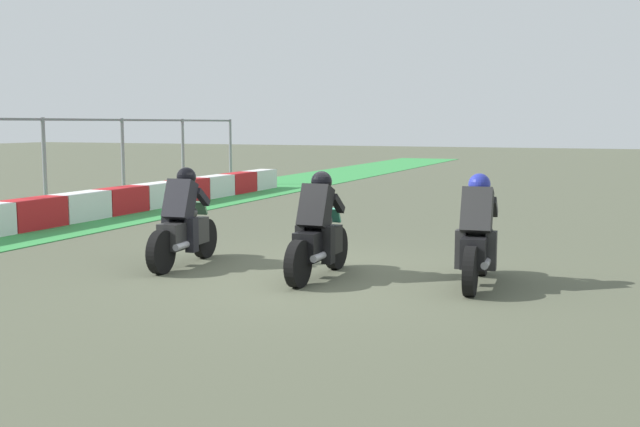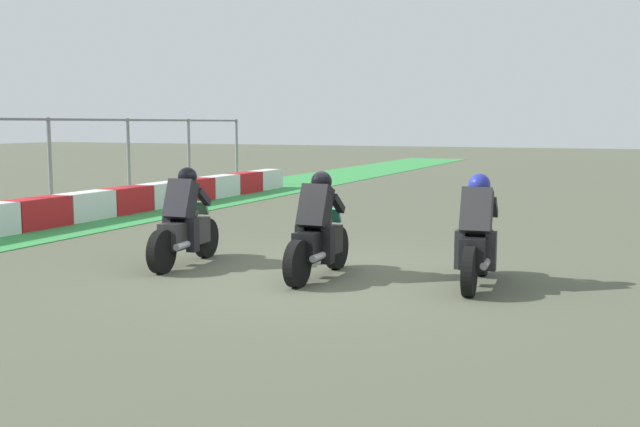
# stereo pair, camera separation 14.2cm
# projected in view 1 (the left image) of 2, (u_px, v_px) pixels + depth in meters

# --- Properties ---
(ground_plane) EXTENTS (120.00, 120.00, 0.00)m
(ground_plane) POSITION_uv_depth(u_px,v_px,m) (315.00, 276.00, 10.78)
(ground_plane) COLOR #505440
(rider_lane_a) EXTENTS (2.04, 0.55, 1.51)m
(rider_lane_a) POSITION_uv_depth(u_px,v_px,m) (477.00, 239.00, 10.12)
(rider_lane_a) COLOR black
(rider_lane_a) RESTS_ON ground_plane
(rider_lane_b) EXTENTS (2.04, 0.54, 1.51)m
(rider_lane_b) POSITION_uv_depth(u_px,v_px,m) (318.00, 234.00, 10.61)
(rider_lane_b) COLOR black
(rider_lane_b) RESTS_ON ground_plane
(rider_lane_c) EXTENTS (2.04, 0.55, 1.51)m
(rider_lane_c) POSITION_uv_depth(u_px,v_px,m) (184.00, 225.00, 11.53)
(rider_lane_c) COLOR black
(rider_lane_c) RESTS_ON ground_plane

